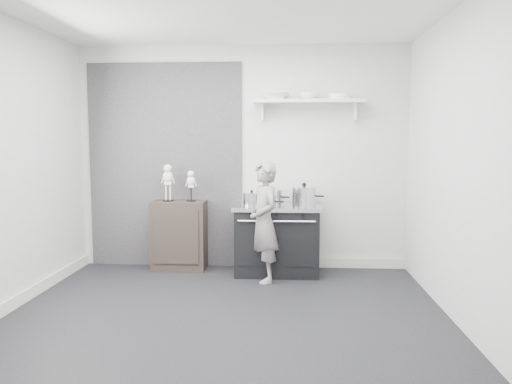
{
  "coord_description": "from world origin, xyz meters",
  "views": [
    {
      "loc": [
        0.55,
        -4.29,
        1.57
      ],
      "look_at": [
        0.22,
        0.95,
        1.02
      ],
      "focal_mm": 35.0,
      "sensor_mm": 36.0,
      "label": 1
    }
  ],
  "objects": [
    {
      "name": "wall_shelf",
      "position": [
        0.8,
        1.68,
        2.01
      ],
      "size": [
        1.3,
        0.26,
        0.24
      ],
      "color": "silver",
      "rests_on": "room_shell"
    },
    {
      "name": "skeleton_full",
      "position": [
        -0.88,
        1.61,
        1.09
      ],
      "size": [
        0.14,
        0.09,
        0.51
      ],
      "primitive_type": null,
      "color": "white",
      "rests_on": "side_cabinet"
    },
    {
      "name": "pot_back_left",
      "position": [
        0.36,
        1.63,
        0.9
      ],
      "size": [
        0.35,
        0.27,
        0.21
      ],
      "color": "#BDBDC0",
      "rests_on": "stove"
    },
    {
      "name": "pot_front_center",
      "position": [
        0.32,
        1.35,
        0.88
      ],
      "size": [
        0.3,
        0.21,
        0.16
      ],
      "color": "#BDBDC0",
      "rests_on": "stove"
    },
    {
      "name": "room_shell",
      "position": [
        -0.09,
        0.15,
        1.64
      ],
      "size": [
        4.02,
        3.62,
        2.71
      ],
      "color": "beige",
      "rests_on": "ground"
    },
    {
      "name": "stove",
      "position": [
        0.44,
        1.48,
        0.41
      ],
      "size": [
        1.02,
        0.63,
        0.81
      ],
      "color": "black",
      "rests_on": "ground"
    },
    {
      "name": "side_cabinet",
      "position": [
        -0.75,
        1.61,
        0.42
      ],
      "size": [
        0.64,
        0.37,
        0.83
      ],
      "primitive_type": "cube",
      "color": "black",
      "rests_on": "ground"
    },
    {
      "name": "bowl_small",
      "position": [
        0.8,
        1.67,
        2.08
      ],
      "size": [
        0.23,
        0.23,
        0.07
      ],
      "primitive_type": "imported",
      "color": "white",
      "rests_on": "wall_shelf"
    },
    {
      "name": "plate_stack",
      "position": [
        1.16,
        1.67,
        2.07
      ],
      "size": [
        0.26,
        0.26,
        0.06
      ],
      "primitive_type": "cylinder",
      "color": "white",
      "rests_on": "wall_shelf"
    },
    {
      "name": "ground",
      "position": [
        0.0,
        0.0,
        0.0
      ],
      "size": [
        4.0,
        4.0,
        0.0
      ],
      "primitive_type": "plane",
      "color": "black",
      "rests_on": "ground"
    },
    {
      "name": "pot_front_left",
      "position": [
        0.15,
        1.38,
        0.89
      ],
      "size": [
        0.29,
        0.2,
        0.18
      ],
      "color": "#BDBDC0",
      "rests_on": "stove"
    },
    {
      "name": "pot_back_right",
      "position": [
        0.75,
        1.57,
        0.92
      ],
      "size": [
        0.38,
        0.29,
        0.25
      ],
      "color": "#BDBDC0",
      "rests_on": "stove"
    },
    {
      "name": "skeleton_torso",
      "position": [
        -0.6,
        1.61,
        1.04
      ],
      "size": [
        0.12,
        0.08,
        0.42
      ],
      "primitive_type": null,
      "color": "white",
      "rests_on": "side_cabinet"
    },
    {
      "name": "child",
      "position": [
        0.3,
        1.14,
        0.67
      ],
      "size": [
        0.49,
        0.57,
        1.33
      ],
      "primitive_type": "imported",
      "rotation": [
        0.0,
        0.0,
        -1.13
      ],
      "color": "gray",
      "rests_on": "ground"
    },
    {
      "name": "bowl_large",
      "position": [
        0.41,
        1.67,
        2.08
      ],
      "size": [
        0.32,
        0.32,
        0.08
      ],
      "primitive_type": "imported",
      "color": "white",
      "rests_on": "wall_shelf"
    }
  ]
}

